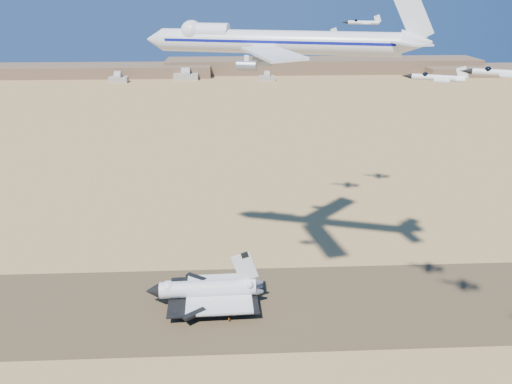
{
  "coord_description": "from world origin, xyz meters",
  "views": [
    {
      "loc": [
        -2.43,
        -146.65,
        102.03
      ],
      "look_at": [
        4.82,
        8.0,
        39.67
      ],
      "focal_mm": 35.0,
      "sensor_mm": 36.0,
      "label": 1
    }
  ],
  "objects_px": {
    "crew_b": "(233,314)",
    "chase_jet_f": "(363,22)",
    "chase_jet_a": "(437,77)",
    "crew_a": "(231,310)",
    "carrier_747": "(268,42)",
    "crew_c": "(229,320)",
    "chase_jet_e": "(319,36)",
    "shuttle": "(207,290)",
    "chase_jet_b": "(501,73)"
  },
  "relations": [
    {
      "from": "shuttle",
      "to": "chase_jet_e",
      "type": "distance_m",
      "value": 109.46
    },
    {
      "from": "chase_jet_e",
      "to": "chase_jet_f",
      "type": "relative_size",
      "value": 1.0
    },
    {
      "from": "chase_jet_b",
      "to": "chase_jet_f",
      "type": "relative_size",
      "value": 0.89
    },
    {
      "from": "shuttle",
      "to": "chase_jet_f",
      "type": "height_order",
      "value": "chase_jet_f"
    },
    {
      "from": "chase_jet_b",
      "to": "chase_jet_e",
      "type": "xyz_separation_m",
      "value": [
        -20.4,
        105.68,
        -0.89
      ]
    },
    {
      "from": "crew_a",
      "to": "chase_jet_f",
      "type": "relative_size",
      "value": 0.1
    },
    {
      "from": "carrier_747",
      "to": "chase_jet_a",
      "type": "relative_size",
      "value": 6.08
    },
    {
      "from": "crew_b",
      "to": "chase_jet_a",
      "type": "bearing_deg",
      "value": -163.37
    },
    {
      "from": "crew_a",
      "to": "chase_jet_a",
      "type": "relative_size",
      "value": 0.11
    },
    {
      "from": "crew_a",
      "to": "chase_jet_a",
      "type": "height_order",
      "value": "chase_jet_a"
    },
    {
      "from": "shuttle",
      "to": "chase_jet_b",
      "type": "distance_m",
      "value": 114.35
    },
    {
      "from": "chase_jet_a",
      "to": "chase_jet_f",
      "type": "xyz_separation_m",
      "value": [
        6.92,
        101.53,
        6.86
      ]
    },
    {
      "from": "shuttle",
      "to": "chase_jet_a",
      "type": "bearing_deg",
      "value": -30.15
    },
    {
      "from": "shuttle",
      "to": "crew_c",
      "type": "distance_m",
      "value": 14.21
    },
    {
      "from": "shuttle",
      "to": "carrier_747",
      "type": "xyz_separation_m",
      "value": [
        21.38,
        10.14,
        82.3
      ]
    },
    {
      "from": "crew_c",
      "to": "chase_jet_e",
      "type": "xyz_separation_m",
      "value": [
        37.73,
        70.21,
        84.61
      ]
    },
    {
      "from": "chase_jet_a",
      "to": "chase_jet_b",
      "type": "bearing_deg",
      "value": -40.26
    },
    {
      "from": "shuttle",
      "to": "chase_jet_b",
      "type": "height_order",
      "value": "chase_jet_b"
    },
    {
      "from": "crew_b",
      "to": "chase_jet_f",
      "type": "height_order",
      "value": "chase_jet_f"
    },
    {
      "from": "crew_b",
      "to": "crew_c",
      "type": "distance_m",
      "value": 3.38
    },
    {
      "from": "crew_a",
      "to": "chase_jet_e",
      "type": "relative_size",
      "value": 0.1
    },
    {
      "from": "crew_a",
      "to": "chase_jet_e",
      "type": "bearing_deg",
      "value": -47.98
    },
    {
      "from": "crew_a",
      "to": "shuttle",
      "type": "bearing_deg",
      "value": 37.72
    },
    {
      "from": "chase_jet_e",
      "to": "chase_jet_a",
      "type": "bearing_deg",
      "value": -66.4
    },
    {
      "from": "carrier_747",
      "to": "crew_a",
      "type": "relative_size",
      "value": 55.49
    },
    {
      "from": "carrier_747",
      "to": "chase_jet_e",
      "type": "bearing_deg",
      "value": 80.06
    },
    {
      "from": "chase_jet_b",
      "to": "chase_jet_e",
      "type": "bearing_deg",
      "value": 125.56
    },
    {
      "from": "shuttle",
      "to": "chase_jet_f",
      "type": "distance_m",
      "value": 128.0
    },
    {
      "from": "carrier_747",
      "to": "crew_b",
      "type": "bearing_deg",
      "value": -108.27
    },
    {
      "from": "crew_a",
      "to": "chase_jet_f",
      "type": "bearing_deg",
      "value": -55.19
    },
    {
      "from": "shuttle",
      "to": "chase_jet_b",
      "type": "relative_size",
      "value": 2.83
    },
    {
      "from": "chase_jet_a",
      "to": "chase_jet_e",
      "type": "bearing_deg",
      "value": 122.97
    },
    {
      "from": "shuttle",
      "to": "carrier_747",
      "type": "bearing_deg",
      "value": 23.3
    },
    {
      "from": "crew_a",
      "to": "crew_b",
      "type": "relative_size",
      "value": 0.85
    },
    {
      "from": "shuttle",
      "to": "crew_a",
      "type": "bearing_deg",
      "value": -36.12
    },
    {
      "from": "shuttle",
      "to": "crew_a",
      "type": "relative_size",
      "value": 25.54
    },
    {
      "from": "crew_a",
      "to": "crew_b",
      "type": "xyz_separation_m",
      "value": [
        0.54,
        -2.32,
        0.15
      ]
    },
    {
      "from": "shuttle",
      "to": "carrier_747",
      "type": "distance_m",
      "value": 85.64
    },
    {
      "from": "crew_c",
      "to": "chase_jet_e",
      "type": "relative_size",
      "value": 0.11
    },
    {
      "from": "chase_jet_a",
      "to": "carrier_747",
      "type": "bearing_deg",
      "value": 156.6
    },
    {
      "from": "shuttle",
      "to": "chase_jet_f",
      "type": "xyz_separation_m",
      "value": [
        65.52,
        70.27,
        84.58
      ]
    },
    {
      "from": "carrier_747",
      "to": "crew_a",
      "type": "bearing_deg",
      "value": -113.22
    },
    {
      "from": "chase_jet_e",
      "to": "chase_jet_f",
      "type": "height_order",
      "value": "chase_jet_f"
    },
    {
      "from": "carrier_747",
      "to": "crew_c",
      "type": "bearing_deg",
      "value": -106.63
    },
    {
      "from": "shuttle",
      "to": "chase_jet_a",
      "type": "distance_m",
      "value": 102.23
    },
    {
      "from": "carrier_747",
      "to": "chase_jet_b",
      "type": "height_order",
      "value": "carrier_747"
    },
    {
      "from": "chase_jet_a",
      "to": "crew_c",
      "type": "bearing_deg",
      "value": -176.92
    },
    {
      "from": "shuttle",
      "to": "chase_jet_f",
      "type": "relative_size",
      "value": 2.53
    },
    {
      "from": "chase_jet_a",
      "to": "crew_a",
      "type": "bearing_deg",
      "value": 177.64
    },
    {
      "from": "chase_jet_a",
      "to": "chase_jet_f",
      "type": "bearing_deg",
      "value": 110.74
    }
  ]
}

